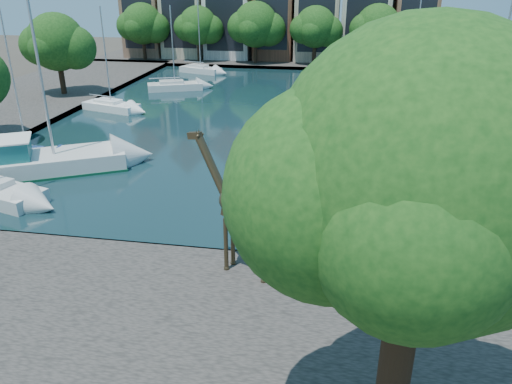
# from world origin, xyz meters

# --- Properties ---
(ground) EXTENTS (160.00, 160.00, 0.00)m
(ground) POSITION_xyz_m (0.00, 0.00, 0.00)
(ground) COLOR #38332B
(ground) RESTS_ON ground
(water_basin) EXTENTS (38.00, 50.00, 0.08)m
(water_basin) POSITION_xyz_m (0.00, 24.00, 0.04)
(water_basin) COLOR black
(water_basin) RESTS_ON ground
(near_quay) EXTENTS (50.00, 14.00, 0.50)m
(near_quay) POSITION_xyz_m (0.00, -7.00, 0.25)
(near_quay) COLOR #4B4641
(near_quay) RESTS_ON ground
(far_quay) EXTENTS (60.00, 16.00, 0.50)m
(far_quay) POSITION_xyz_m (0.00, 56.00, 0.25)
(far_quay) COLOR #4B4641
(far_quay) RESTS_ON ground
(left_quay) EXTENTS (14.00, 52.00, 0.50)m
(left_quay) POSITION_xyz_m (-25.00, 24.00, 0.25)
(left_quay) COLOR #4B4641
(left_quay) RESTS_ON ground
(plane_tree) EXTENTS (8.32, 6.40, 10.62)m
(plane_tree) POSITION_xyz_m (7.62, -9.01, 7.67)
(plane_tree) COLOR #332114
(plane_tree) RESTS_ON near_quay
(townhouse_west_end) EXTENTS (5.44, 9.18, 14.93)m
(townhouse_west_end) POSITION_xyz_m (-23.00, 55.99, 7.36)
(townhouse_west_end) COLOR #89634A
(townhouse_west_end) RESTS_ON far_quay
(townhouse_west_mid) EXTENTS (5.94, 9.18, 16.79)m
(townhouse_west_mid) POSITION_xyz_m (-17.00, 55.99, 8.23)
(townhouse_west_mid) COLOR #BDB291
(townhouse_west_mid) RESTS_ON far_quay
(townhouse_west_inner) EXTENTS (6.43, 9.18, 15.15)m
(townhouse_west_inner) POSITION_xyz_m (-10.50, 55.99, 7.35)
(townhouse_west_inner) COLOR silver
(townhouse_west_inner) RESTS_ON far_quay
(townhouse_center) EXTENTS (5.44, 9.18, 16.93)m
(townhouse_center) POSITION_xyz_m (-4.00, 55.99, 8.36)
(townhouse_center) COLOR brown
(townhouse_center) RESTS_ON far_quay
(townhouse_east_inner) EXTENTS (5.94, 9.18, 15.79)m
(townhouse_east_inner) POSITION_xyz_m (2.00, 55.99, 7.73)
(townhouse_east_inner) COLOR tan
(townhouse_east_inner) RESTS_ON far_quay
(townhouse_east_mid) EXTENTS (6.43, 9.18, 16.65)m
(townhouse_east_mid) POSITION_xyz_m (8.50, 55.99, 8.10)
(townhouse_east_mid) COLOR beige
(townhouse_east_mid) RESTS_ON far_quay
(townhouse_east_end) EXTENTS (5.44, 9.18, 14.43)m
(townhouse_east_end) POSITION_xyz_m (15.00, 55.99, 7.11)
(townhouse_east_end) COLOR brown
(townhouse_east_end) RESTS_ON far_quay
(far_tree_far_west) EXTENTS (7.28, 5.60, 7.68)m
(far_tree_far_west) POSITION_xyz_m (-21.90, 50.49, 5.18)
(far_tree_far_west) COLOR #332114
(far_tree_far_west) RESTS_ON far_quay
(far_tree_west) EXTENTS (6.76, 5.20, 7.36)m
(far_tree_west) POSITION_xyz_m (-13.91, 50.49, 5.08)
(far_tree_west) COLOR #332114
(far_tree_west) RESTS_ON far_quay
(far_tree_mid_west) EXTENTS (7.80, 6.00, 8.00)m
(far_tree_mid_west) POSITION_xyz_m (-5.89, 50.49, 5.29)
(far_tree_mid_west) COLOR #332114
(far_tree_mid_west) RESTS_ON far_quay
(far_tree_mid_east) EXTENTS (7.02, 5.40, 7.52)m
(far_tree_mid_east) POSITION_xyz_m (2.10, 50.49, 5.13)
(far_tree_mid_east) COLOR #332114
(far_tree_mid_east) RESTS_ON far_quay
(far_tree_east) EXTENTS (7.54, 5.80, 7.84)m
(far_tree_east) POSITION_xyz_m (10.11, 50.49, 5.24)
(far_tree_east) COLOR #332114
(far_tree_east) RESTS_ON far_quay
(far_tree_far_east) EXTENTS (6.76, 5.20, 7.36)m
(far_tree_far_east) POSITION_xyz_m (18.09, 50.49, 5.08)
(far_tree_far_east) COLOR #332114
(far_tree_far_east) RESTS_ON far_quay
(side_tree_left_far) EXTENTS (7.28, 5.60, 7.88)m
(side_tree_left_far) POSITION_xyz_m (-21.90, 27.99, 5.38)
(side_tree_left_far) COLOR #332114
(side_tree_left_far) RESTS_ON left_quay
(giraffe_statue) EXTENTS (3.77, 1.84, 5.60)m
(giraffe_statue) POSITION_xyz_m (2.31, -1.60, 3.25)
(giraffe_statue) COLOR #3E321F
(giraffe_statue) RESTS_ON near_quay
(motorsailer) EXTENTS (11.35, 8.25, 11.99)m
(motorsailer) POSITION_xyz_m (-13.33, 7.82, 1.00)
(motorsailer) COLOR silver
(motorsailer) RESTS_ON water_basin
(sailboat_left_b) EXTENTS (5.82, 2.21, 9.77)m
(sailboat_left_b) POSITION_xyz_m (-14.67, 10.00, 0.56)
(sailboat_left_b) COLOR navy
(sailboat_left_b) RESTS_ON water_basin
(sailboat_left_c) EXTENTS (5.71, 3.33, 9.10)m
(sailboat_left_c) POSITION_xyz_m (-15.00, 23.85, 0.61)
(sailboat_left_c) COLOR white
(sailboat_left_c) RESTS_ON water_basin
(sailboat_left_d) EXTENTS (6.17, 4.11, 8.69)m
(sailboat_left_d) POSITION_xyz_m (-12.00, 33.44, 0.63)
(sailboat_left_d) COLOR silver
(sailboat_left_d) RESTS_ON water_basin
(sailboat_left_e) EXTENTS (5.72, 3.51, 10.28)m
(sailboat_left_e) POSITION_xyz_m (-12.00, 43.88, 0.64)
(sailboat_left_e) COLOR silver
(sailboat_left_e) RESTS_ON water_basin
(sailboat_right_b) EXTENTS (6.51, 2.46, 11.21)m
(sailboat_right_b) POSITION_xyz_m (14.76, 12.41, 0.62)
(sailboat_right_b) COLOR navy
(sailboat_right_b) RESTS_ON water_basin
(sailboat_right_c) EXTENTS (5.82, 2.05, 8.56)m
(sailboat_right_c) POSITION_xyz_m (15.00, 25.02, 0.58)
(sailboat_right_c) COLOR silver
(sailboat_right_c) RESTS_ON water_basin
(sailboat_right_d) EXTENTS (5.71, 3.15, 9.59)m
(sailboat_right_d) POSITION_xyz_m (13.65, 40.20, 0.66)
(sailboat_right_d) COLOR silver
(sailboat_right_d) RESTS_ON water_basin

